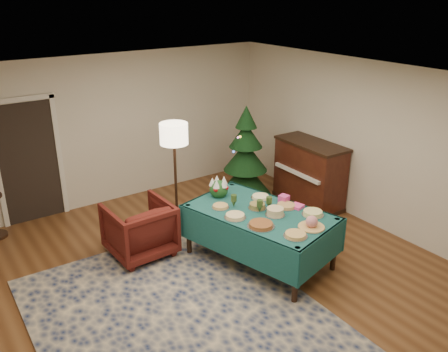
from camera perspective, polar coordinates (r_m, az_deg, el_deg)
room_shell at (r=5.93m, az=0.62°, el=-2.02°), size 7.00×7.00×7.00m
doorway at (r=8.48m, az=-22.45°, el=1.89°), size 1.08×0.04×2.16m
rug at (r=5.93m, az=-4.61°, el=-17.34°), size 3.28×4.26×0.02m
buffet_table at (r=6.78m, az=4.35°, el=-5.51°), size 1.69×2.30×0.80m
platter_0 at (r=6.11m, az=8.59°, el=-7.03°), size 0.31×0.31×0.05m
platter_1 at (r=6.33m, az=10.49°, el=-5.62°), size 0.36×0.36×0.17m
platter_2 at (r=6.69m, az=10.63°, el=-4.41°), size 0.31×0.31×0.07m
platter_3 at (r=6.29m, az=4.46°, el=-5.88°), size 0.37×0.37×0.06m
platter_4 at (r=6.60m, az=6.18°, el=-4.31°), size 0.28×0.28×0.11m
platter_5 at (r=6.87m, az=7.49°, el=-3.58°), size 0.30×0.30×0.04m
platter_6 at (r=6.50m, az=1.34°, el=-4.86°), size 0.30×0.30×0.06m
platter_7 at (r=6.78m, az=4.02°, el=-3.64°), size 0.26×0.26×0.08m
platter_8 at (r=7.11m, az=4.41°, el=-2.53°), size 0.29×0.29×0.04m
platter_9 at (r=6.79m, az=-0.44°, el=-3.69°), size 0.25×0.25×0.04m
goblet_0 at (r=6.79m, az=1.18°, el=-2.97°), size 0.09×0.09×0.19m
goblet_1 at (r=6.75m, az=5.44°, el=-3.19°), size 0.09×0.09×0.19m
goblet_2 at (r=6.64m, az=4.32°, el=-3.60°), size 0.09×0.09×0.19m
napkin_stack at (r=6.88m, az=8.78°, el=-3.61°), size 0.20×0.20×0.04m
gift_box at (r=7.01m, az=7.21°, el=-2.73°), size 0.16×0.16×0.11m
centerpiece at (r=7.12m, az=-0.63°, el=-1.37°), size 0.29×0.29×0.33m
armchair at (r=7.14m, az=-10.14°, el=-6.02°), size 0.91×0.86×0.91m
floor_lamp at (r=7.38m, az=-6.03°, el=4.27°), size 0.44×0.44×1.81m
christmas_tree at (r=8.74m, az=2.61°, el=2.15°), size 1.27×1.27×1.80m
piano at (r=8.74m, az=10.24°, el=0.22°), size 0.68×1.39×1.19m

